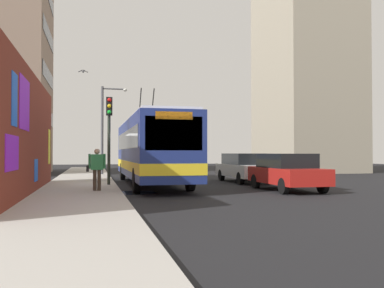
{
  "coord_description": "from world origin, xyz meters",
  "views": [
    {
      "loc": [
        -20.5,
        1.08,
        1.61
      ],
      "look_at": [
        -0.68,
        -3.62,
        2.04
      ],
      "focal_mm": 39.27,
      "sensor_mm": 36.0,
      "label": 1
    }
  ],
  "objects_px": {
    "parked_car_red": "(287,171)",
    "street_lamp": "(105,123)",
    "traffic_light": "(109,125)",
    "city_bus": "(151,148)",
    "pedestrian_at_curb": "(97,166)",
    "parked_car_white": "(243,167)"
  },
  "relations": [
    {
      "from": "parked_car_red",
      "to": "street_lamp",
      "type": "xyz_separation_m",
      "value": [
        13.02,
        7.24,
        2.83
      ]
    },
    {
      "from": "street_lamp",
      "to": "traffic_light",
      "type": "bearing_deg",
      "value": 179.34
    },
    {
      "from": "city_bus",
      "to": "street_lamp",
      "type": "relative_size",
      "value": 2.1
    },
    {
      "from": "pedestrian_at_curb",
      "to": "street_lamp",
      "type": "xyz_separation_m",
      "value": [
        12.87,
        -0.69,
        2.57
      ]
    },
    {
      "from": "city_bus",
      "to": "parked_car_white",
      "type": "bearing_deg",
      "value": -84.25
    },
    {
      "from": "parked_car_red",
      "to": "traffic_light",
      "type": "distance_m",
      "value": 8.24
    },
    {
      "from": "city_bus",
      "to": "pedestrian_at_curb",
      "type": "bearing_deg",
      "value": 149.46
    },
    {
      "from": "parked_car_white",
      "to": "pedestrian_at_curb",
      "type": "xyz_separation_m",
      "value": [
        -5.14,
        7.92,
        0.26
      ]
    },
    {
      "from": "pedestrian_at_curb",
      "to": "street_lamp",
      "type": "bearing_deg",
      "value": -3.05
    },
    {
      "from": "parked_car_white",
      "to": "street_lamp",
      "type": "xyz_separation_m",
      "value": [
        7.73,
        7.24,
        2.83
      ]
    },
    {
      "from": "parked_car_red",
      "to": "traffic_light",
      "type": "relative_size",
      "value": 1.08
    },
    {
      "from": "city_bus",
      "to": "parked_car_red",
      "type": "height_order",
      "value": "city_bus"
    },
    {
      "from": "pedestrian_at_curb",
      "to": "traffic_light",
      "type": "height_order",
      "value": "traffic_light"
    },
    {
      "from": "pedestrian_at_curb",
      "to": "street_lamp",
      "type": "distance_m",
      "value": 13.14
    },
    {
      "from": "city_bus",
      "to": "parked_car_red",
      "type": "distance_m",
      "value": 7.13
    },
    {
      "from": "parked_car_white",
      "to": "traffic_light",
      "type": "xyz_separation_m",
      "value": [
        -2.19,
        7.35,
        2.04
      ]
    },
    {
      "from": "pedestrian_at_curb",
      "to": "street_lamp",
      "type": "height_order",
      "value": "street_lamp"
    },
    {
      "from": "parked_car_red",
      "to": "parked_car_white",
      "type": "height_order",
      "value": "same"
    },
    {
      "from": "parked_car_red",
      "to": "street_lamp",
      "type": "relative_size",
      "value": 0.72
    },
    {
      "from": "parked_car_red",
      "to": "pedestrian_at_curb",
      "type": "bearing_deg",
      "value": 88.87
    },
    {
      "from": "parked_car_red",
      "to": "pedestrian_at_curb",
      "type": "distance_m",
      "value": 7.93
    },
    {
      "from": "traffic_light",
      "to": "street_lamp",
      "type": "distance_m",
      "value": 9.95
    }
  ]
}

